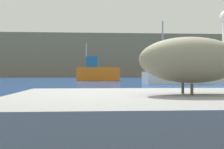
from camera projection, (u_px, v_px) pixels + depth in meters
The scene contains 6 objects.
ground_plane at pixel (122, 137), 3.49m from camera, with size 260.00×260.00×0.00m, color navy.
hillside_backdrop at pixel (95, 56), 65.98m from camera, with size 140.00×10.51×9.79m, color #7F755B.
pier_dock at pixel (192, 122), 2.93m from camera, with size 3.87×2.49×0.59m, color gray.
pelican at pixel (193, 59), 2.93m from camera, with size 1.47×0.75×0.91m.
fishing_boat_orange at pixel (98, 72), 29.76m from camera, with size 4.71×2.34×4.10m.
fishing_boat_white at pixel (186, 72), 22.06m from camera, with size 7.32×2.60×4.97m.
Camera 1 is at (-0.35, -3.47, 0.81)m, focal length 44.13 mm.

